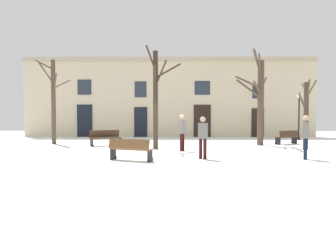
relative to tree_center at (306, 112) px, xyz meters
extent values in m
plane|color=white|center=(-7.33, -1.71, -1.95)|extent=(38.16, 38.16, 0.00)
cube|color=beige|center=(-7.33, 8.83, 1.30)|extent=(23.85, 0.40, 6.50)
cube|color=tan|center=(-7.33, 8.58, 4.30)|extent=(23.85, 0.30, 0.24)
cube|color=black|center=(-14.25, 8.61, -0.63)|extent=(1.24, 0.08, 2.64)
cube|color=#262D38|center=(-14.25, 8.61, 2.10)|extent=(1.12, 0.06, 1.22)
cube|color=black|center=(-9.67, 8.61, -0.74)|extent=(1.06, 0.08, 2.43)
cube|color=#262D38|center=(-9.67, 8.61, 1.92)|extent=(0.96, 0.06, 1.28)
cube|color=black|center=(-4.65, 8.61, -0.64)|extent=(1.39, 0.08, 2.62)
cube|color=#262D38|center=(-4.65, 8.61, 2.03)|extent=(1.25, 0.06, 1.13)
cube|color=black|center=(-0.15, 8.61, -0.78)|extent=(1.00, 0.08, 2.33)
cube|color=#262D38|center=(-0.15, 8.61, 1.71)|extent=(0.90, 0.06, 1.05)
cylinder|color=#423326|center=(0.00, -0.01, -0.18)|extent=(0.26, 0.26, 3.55)
cylinder|color=#423326|center=(-0.14, -0.51, 1.03)|extent=(0.39, 1.09, 1.22)
cylinder|color=#423326|center=(0.12, 0.55, 1.36)|extent=(0.33, 1.17, 0.62)
cylinder|color=#423326|center=(0.12, -0.30, 1.19)|extent=(0.32, 0.67, 0.92)
cylinder|color=#423326|center=(-0.04, 0.36, 0.55)|extent=(0.18, 0.83, 1.03)
cylinder|color=#382B1E|center=(-7.99, -0.19, 0.63)|extent=(0.26, 0.26, 5.17)
cylinder|color=#382B1E|center=(-7.70, -0.54, 1.98)|extent=(0.69, 0.81, 1.30)
cylinder|color=#382B1E|center=(-7.33, -0.32, 2.16)|extent=(1.37, 0.37, 0.77)
cylinder|color=#382B1E|center=(-8.05, 0.14, 1.34)|extent=(0.21, 0.74, 0.94)
cylinder|color=#382B1E|center=(-8.21, -0.48, 2.79)|extent=(0.56, 0.70, 1.26)
cylinder|color=#382B1E|center=(-7.97, -0.73, 1.93)|extent=(0.11, 1.13, 0.89)
cylinder|color=#4C3D2D|center=(-14.48, 2.62, 0.66)|extent=(0.27, 0.27, 5.22)
cylinder|color=#4C3D2D|center=(-14.95, 2.41, 2.93)|extent=(1.01, 0.51, 0.57)
cylinder|color=#4C3D2D|center=(-14.20, 2.13, 1.67)|extent=(0.67, 1.07, 1.33)
cylinder|color=#4C3D2D|center=(-14.76, 2.19, 2.43)|extent=(0.68, 0.98, 1.27)
cylinder|color=#4C3D2D|center=(-14.71, 3.18, 2.28)|extent=(0.58, 1.21, 1.04)
cylinder|color=#4C3D2D|center=(-14.01, 2.80, 1.78)|extent=(0.99, 0.44, 0.60)
cylinder|color=#4C3D2D|center=(-1.83, 2.01, 0.57)|extent=(0.37, 0.37, 5.04)
cylinder|color=#4C3D2D|center=(-1.57, 2.34, 1.76)|extent=(0.63, 0.78, 0.87)
cylinder|color=#4C3D2D|center=(-2.03, 1.52, 2.58)|extent=(0.51, 1.08, 1.55)
cylinder|color=#4C3D2D|center=(-1.57, 2.65, 2.03)|extent=(0.68, 1.42, 1.31)
cylinder|color=#4C3D2D|center=(-2.14, 1.64, 1.47)|extent=(0.75, 0.86, 0.74)
cylinder|color=#4C3D2D|center=(-2.18, 1.52, 2.90)|extent=(0.87, 1.14, 1.42)
cylinder|color=#4C3D2D|center=(-2.59, 1.82, 1.40)|extent=(1.61, 0.50, 1.12)
cylinder|color=#4C3D2D|center=(-2.50, 2.36, 1.85)|extent=(1.45, 0.84, 0.86)
cylinder|color=black|center=(1.97, 5.68, -0.45)|extent=(0.10, 0.10, 3.00)
cylinder|color=black|center=(1.97, 5.68, -1.85)|extent=(0.22, 0.22, 0.20)
cube|color=beige|center=(1.97, 5.68, 1.23)|extent=(0.24, 0.24, 0.36)
cone|color=black|center=(1.97, 5.68, 1.41)|extent=(0.30, 0.30, 0.14)
cube|color=#3D2819|center=(-0.04, 2.63, -1.51)|extent=(1.59, 1.15, 0.05)
cube|color=#3D2819|center=(0.05, 2.46, -1.29)|extent=(1.42, 0.85, 0.37)
cube|color=black|center=(0.59, 2.99, -1.73)|extent=(0.24, 0.36, 0.44)
torus|color=black|center=(0.51, 3.13, -1.87)|extent=(0.16, 0.11, 0.17)
cube|color=black|center=(-0.68, 2.27, -1.73)|extent=(0.24, 0.36, 0.44)
torus|color=black|center=(-0.76, 2.41, -1.87)|extent=(0.16, 0.11, 0.17)
cube|color=#3D2819|center=(-11.00, 1.53, -1.50)|extent=(1.80, 1.35, 0.05)
cube|color=#3D2819|center=(-11.11, 1.71, -1.25)|extent=(1.63, 1.07, 0.43)
cube|color=black|center=(-11.73, 1.08, -1.73)|extent=(0.27, 0.39, 0.45)
torus|color=black|center=(-11.63, 0.93, -1.87)|extent=(0.16, 0.11, 0.17)
cube|color=black|center=(-10.27, 1.97, -1.73)|extent=(0.27, 0.39, 0.45)
torus|color=black|center=(-10.18, 1.82, -1.87)|extent=(0.16, 0.11, 0.17)
cube|color=brown|center=(-8.75, -4.22, -1.49)|extent=(1.81, 1.02, 0.05)
cube|color=brown|center=(-8.82, -4.39, -1.26)|extent=(1.71, 0.75, 0.37)
cube|color=black|center=(-7.98, -4.51, -1.72)|extent=(0.19, 0.37, 0.46)
torus|color=black|center=(-7.92, -4.37, -1.87)|extent=(0.17, 0.09, 0.17)
cube|color=black|center=(-9.53, -3.92, -1.72)|extent=(0.19, 0.37, 0.46)
torus|color=black|center=(-9.47, -3.77, -1.87)|extent=(0.17, 0.09, 0.17)
cylinder|color=#350F0F|center=(-5.75, -3.74, -1.53)|extent=(0.14, 0.14, 0.84)
cylinder|color=#350F0F|center=(-5.93, -3.70, -1.53)|extent=(0.14, 0.14, 0.84)
cube|color=slate|center=(-5.84, -3.72, -0.78)|extent=(0.42, 0.30, 0.65)
sphere|color=tan|center=(-5.84, -3.72, -0.31)|extent=(0.23, 0.23, 0.23)
cylinder|color=#350F0F|center=(-6.65, -1.09, -1.51)|extent=(0.14, 0.14, 0.89)
cylinder|color=#350F0F|center=(-6.56, -0.94, -1.51)|extent=(0.14, 0.14, 0.89)
cube|color=slate|center=(-6.60, -1.01, -0.72)|extent=(0.39, 0.44, 0.68)
sphere|color=tan|center=(-6.60, -1.01, -0.23)|extent=(0.24, 0.24, 0.24)
cylinder|color=black|center=(-1.60, -3.69, -1.52)|extent=(0.14, 0.14, 0.87)
cylinder|color=black|center=(-1.67, -3.86, -1.52)|extent=(0.14, 0.14, 0.87)
cube|color=slate|center=(-1.63, -3.77, -0.74)|extent=(0.36, 0.44, 0.67)
sphere|color=tan|center=(-1.63, -3.77, -0.26)|extent=(0.24, 0.24, 0.24)
camera|label=1|loc=(-7.12, -16.41, -0.09)|focal=32.88mm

